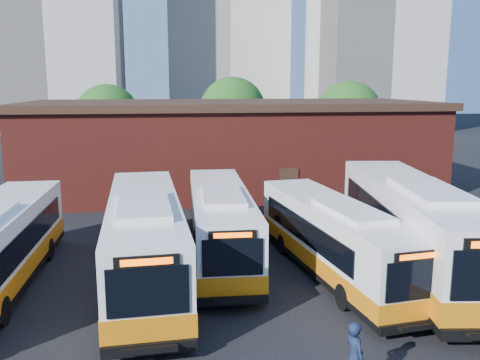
{
  "coord_description": "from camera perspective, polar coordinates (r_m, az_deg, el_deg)",
  "views": [
    {
      "loc": [
        -4.46,
        -16.68,
        7.56
      ],
      "look_at": [
        -1.35,
        5.28,
        3.39
      ],
      "focal_mm": 38.0,
      "sensor_mm": 36.0,
      "label": 1
    }
  ],
  "objects": [
    {
      "name": "ground",
      "position": [
        18.85,
        6.49,
        -13.07
      ],
      "size": [
        220.0,
        220.0,
        0.0
      ],
      "primitive_type": "plane",
      "color": "black"
    },
    {
      "name": "bus_west",
      "position": [
        20.11,
        -10.62,
        -6.82
      ],
      "size": [
        3.35,
        12.95,
        3.49
      ],
      "rotation": [
        0.0,
        0.0,
        0.06
      ],
      "color": "white",
      "rests_on": "ground"
    },
    {
      "name": "bus_midwest",
      "position": [
        22.5,
        -2.23,
        -5.1
      ],
      "size": [
        2.78,
        11.86,
        3.21
      ],
      "rotation": [
        0.0,
        0.0,
        -0.03
      ],
      "color": "white",
      "rests_on": "ground"
    },
    {
      "name": "bus_mideast",
      "position": [
        20.77,
        10.53,
        -6.77
      ],
      "size": [
        3.74,
        11.56,
        3.1
      ],
      "rotation": [
        0.0,
        0.0,
        0.13
      ],
      "color": "white",
      "rests_on": "ground"
    },
    {
      "name": "bus_east",
      "position": [
        22.19,
        18.82,
        -5.21
      ],
      "size": [
        4.66,
        14.09,
        3.78
      ],
      "rotation": [
        0.0,
        0.0,
        -0.14
      ],
      "color": "white",
      "rests_on": "ground"
    },
    {
      "name": "transit_worker",
      "position": [
        13.59,
        12.75,
        -18.84
      ],
      "size": [
        0.57,
        0.75,
        1.86
      ],
      "primitive_type": "imported",
      "rotation": [
        0.0,
        0.0,
        1.78
      ],
      "color": "#121B35",
      "rests_on": "ground"
    },
    {
      "name": "depot_building",
      "position": [
        37.2,
        -1.13,
        4.0
      ],
      "size": [
        28.6,
        12.6,
        6.4
      ],
      "color": "maroon",
      "rests_on": "ground"
    },
    {
      "name": "tree_west",
      "position": [
        49.08,
        -14.65,
        6.89
      ],
      "size": [
        6.0,
        6.0,
        7.65
      ],
      "color": "#382314",
      "rests_on": "ground"
    },
    {
      "name": "tree_mid",
      "position": [
        51.16,
        -0.82,
        7.86
      ],
      "size": [
        6.56,
        6.56,
        8.36
      ],
      "color": "#382314",
      "rests_on": "ground"
    },
    {
      "name": "tree_east",
      "position": [
        50.86,
        12.12,
        7.33
      ],
      "size": [
        6.24,
        6.24,
        7.96
      ],
      "color": "#382314",
      "rests_on": "ground"
    }
  ]
}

